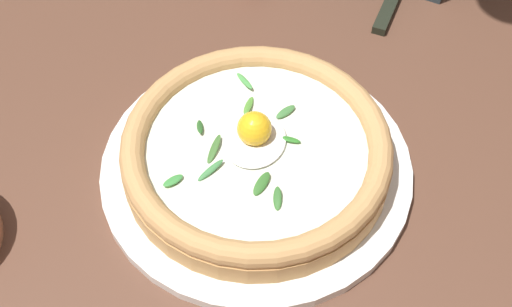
# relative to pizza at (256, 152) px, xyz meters

# --- Properties ---
(ground_plane) EXTENTS (2.40, 2.40, 0.03)m
(ground_plane) POSITION_rel_pizza_xyz_m (-0.00, 0.03, -0.05)
(ground_plane) COLOR brown
(ground_plane) RESTS_ON ground
(pizza_plate) EXTENTS (0.31, 0.31, 0.01)m
(pizza_plate) POSITION_rel_pizza_xyz_m (0.00, 0.00, -0.03)
(pizza_plate) COLOR white
(pizza_plate) RESTS_ON ground
(pizza) EXTENTS (0.26, 0.26, 0.06)m
(pizza) POSITION_rel_pizza_xyz_m (0.00, 0.00, 0.00)
(pizza) COLOR tan
(pizza) RESTS_ON pizza_plate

